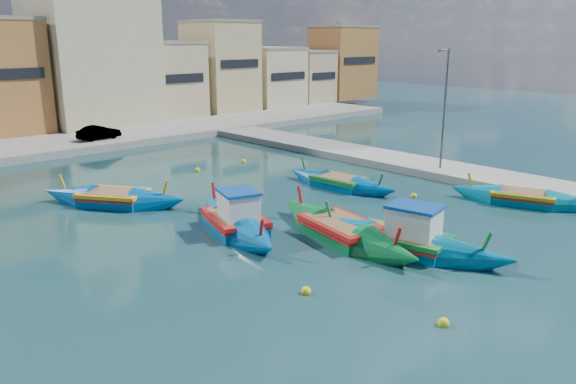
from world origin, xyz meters
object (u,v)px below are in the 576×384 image
luzzu_turquoise_cabin (401,241)px  luzzu_blue_cabin (236,223)px  luzzu_cyan_mid (340,183)px  luzzu_green (114,200)px  luzzu_cyan_south (523,199)px  quay_street_lamp (444,108)px  luzzu_blue_south (343,232)px  church_block (89,40)px

luzzu_turquoise_cabin → luzzu_blue_cabin: (-3.55, 6.67, -0.00)m
luzzu_turquoise_cabin → luzzu_cyan_mid: (5.76, 8.59, -0.13)m
luzzu_blue_cabin → luzzu_green: (-2.18, 7.72, -0.10)m
luzzu_green → luzzu_cyan_south: bearing=-42.7°
quay_street_lamp → luzzu_blue_cabin: bearing=178.4°
luzzu_turquoise_cabin → luzzu_blue_south: bearing=105.4°
luzzu_turquoise_cabin → luzzu_blue_cabin: luzzu_turquoise_cabin is taller
luzzu_cyan_mid → luzzu_green: size_ratio=1.00×
luzzu_turquoise_cabin → luzzu_cyan_mid: luzzu_turquoise_cabin is taller
quay_street_lamp → luzzu_green: (-18.51, 8.16, -4.05)m
church_block → luzzu_turquoise_cabin: 41.37m
luzzu_green → luzzu_cyan_mid: bearing=-26.8°
luzzu_turquoise_cabin → luzzu_blue_cabin: 7.56m
luzzu_blue_cabin → luzzu_green: luzzu_blue_cabin is taller
quay_street_lamp → luzzu_cyan_mid: 8.46m
church_block → luzzu_cyan_mid: (0.43, -31.64, -8.16)m
quay_street_lamp → luzzu_cyan_south: 8.19m
luzzu_turquoise_cabin → luzzu_cyan_south: (10.33, -0.44, -0.12)m
luzzu_turquoise_cabin → luzzu_green: (-5.73, 14.39, -0.10)m
luzzu_green → luzzu_blue_south: bearing=-66.9°
luzzu_green → luzzu_cyan_south: luzzu_green is taller
luzzu_blue_cabin → church_block: bearing=75.2°
luzzu_cyan_mid → luzzu_blue_south: bearing=-137.4°
luzzu_blue_south → luzzu_cyan_mid: bearing=42.6°
church_block → luzzu_turquoise_cabin: size_ratio=1.91×
church_block → quay_street_lamp: church_block is taller
luzzu_green → luzzu_blue_south: 12.79m
quay_street_lamp → luzzu_turquoise_cabin: quay_street_lamp is taller
luzzu_cyan_south → luzzu_green: bearing=137.3°
luzzu_green → luzzu_blue_cabin: bearing=-74.2°
luzzu_turquoise_cabin → luzzu_cyan_mid: bearing=56.1°
church_block → luzzu_cyan_mid: size_ratio=2.36×
luzzu_turquoise_cabin → luzzu_green: size_ratio=1.24×
luzzu_cyan_mid → luzzu_green: luzzu_green is taller
luzzu_turquoise_cabin → luzzu_cyan_south: bearing=-2.5°
luzzu_blue_cabin → luzzu_cyan_south: size_ratio=1.11×
church_block → luzzu_green: bearing=-113.2°
luzzu_turquoise_cabin → luzzu_cyan_mid: size_ratio=1.24×
church_block → luzzu_cyan_south: size_ratio=2.37×
quay_street_lamp → luzzu_blue_cabin: quay_street_lamp is taller
church_block → luzzu_cyan_south: bearing=-83.0°
luzzu_cyan_mid → luzzu_green: (-11.50, 5.80, 0.03)m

